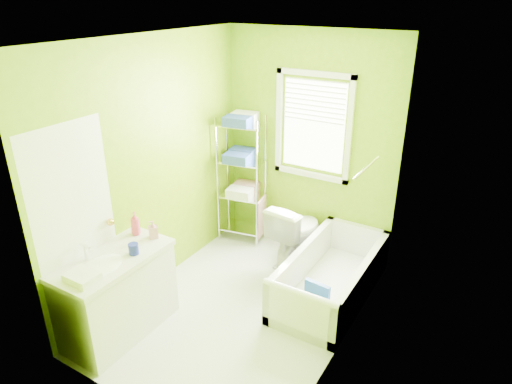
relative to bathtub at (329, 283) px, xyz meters
The scene contains 9 objects.
ground 0.93m from the bathtub, 137.91° to the right, with size 2.90×2.90×0.00m, color silver.
room_envelope 1.66m from the bathtub, 137.91° to the right, with size 2.14×2.94×2.62m.
window 1.78m from the bathtub, 127.82° to the left, with size 0.92×0.05×1.22m.
door 2.50m from the bathtub, 136.83° to the right, with size 0.09×0.80×2.00m.
right_wall_decor 1.37m from the bathtub, 60.65° to the right, with size 0.04×1.48×1.17m.
bathtub is the anchor object (origin of this frame).
toilet 0.78m from the bathtub, 144.47° to the left, with size 0.43×0.75×0.76m, color white.
vanity 2.12m from the bathtub, 134.38° to the right, with size 0.55×1.07×1.04m.
wire_shelf_unit 1.76m from the bathtub, 157.63° to the left, with size 0.59×0.49×1.63m.
Camera 1 is at (2.05, -3.16, 2.96)m, focal length 32.00 mm.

